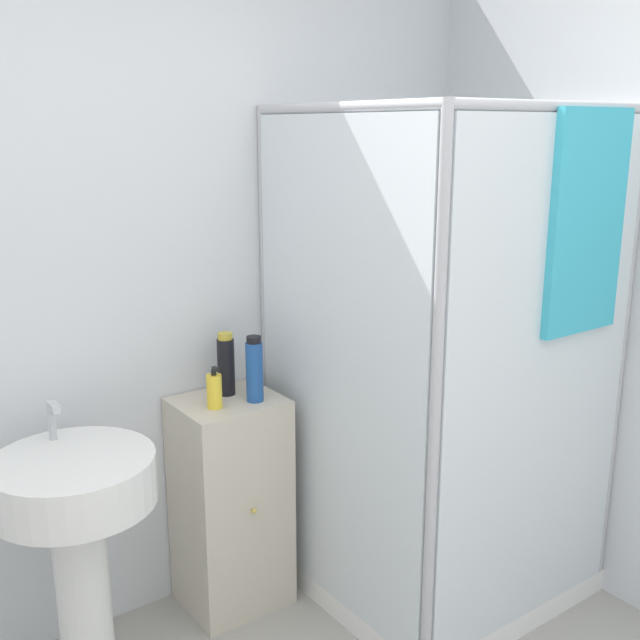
{
  "coord_description": "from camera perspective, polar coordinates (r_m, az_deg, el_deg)",
  "views": [
    {
      "loc": [
        -0.81,
        -0.79,
        1.81
      ],
      "look_at": [
        0.56,
        1.09,
        1.21
      ],
      "focal_mm": 42.0,
      "sensor_mm": 36.0,
      "label": 1
    }
  ],
  "objects": [
    {
      "name": "sink",
      "position": [
        2.5,
        -18.01,
        -14.51
      ],
      "size": [
        0.5,
        0.5,
        0.98
      ],
      "color": "white",
      "rests_on": "ground_plane"
    },
    {
      "name": "shampoo_bottle_blue",
      "position": [
        2.73,
        -5.02,
        -3.79
      ],
      "size": [
        0.06,
        0.06,
        0.25
      ],
      "color": "#1E4C93",
      "rests_on": "vanity_cabinet"
    },
    {
      "name": "shampoo_bottle_tall_black",
      "position": [
        2.81,
        -7.18,
        -3.39
      ],
      "size": [
        0.06,
        0.06,
        0.24
      ],
      "color": "black",
      "rests_on": "vanity_cabinet"
    },
    {
      "name": "soap_dispenser",
      "position": [
        2.69,
        -8.06,
        -5.36
      ],
      "size": [
        0.05,
        0.06,
        0.15
      ],
      "color": "yellow",
      "rests_on": "vanity_cabinet"
    },
    {
      "name": "shower_enclosure",
      "position": [
        3.0,
        8.97,
        -11.84
      ],
      "size": [
        0.99,
        1.02,
        1.89
      ],
      "color": "white",
      "rests_on": "ground_plane"
    },
    {
      "name": "vanity_cabinet",
      "position": [
        2.96,
        -6.8,
        -13.65
      ],
      "size": [
        0.38,
        0.34,
        0.84
      ],
      "color": "beige",
      "rests_on": "ground_plane"
    },
    {
      "name": "wall_back",
      "position": [
        2.68,
        -17.61,
        1.78
      ],
      "size": [
        6.4,
        0.06,
        2.5
      ],
      "primitive_type": "cube",
      "color": "silver",
      "rests_on": "ground_plane"
    }
  ]
}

